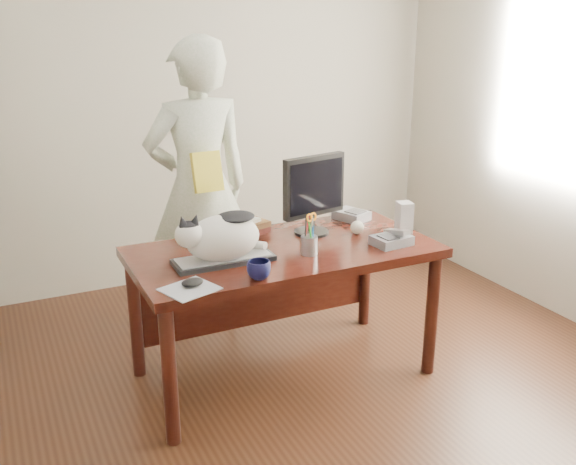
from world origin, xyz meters
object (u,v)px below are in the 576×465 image
(desk, at_px, (278,269))
(cat, at_px, (220,236))
(mouse, at_px, (192,282))
(pen_cup, at_px, (309,243))
(calculator, at_px, (351,215))
(phone, at_px, (392,239))
(monitor, at_px, (314,191))
(speaker, at_px, (404,217))
(baseball, at_px, (357,227))
(keyboard, at_px, (224,259))
(person, at_px, (199,188))
(book_stack, at_px, (247,227))
(coffee_mug, at_px, (259,270))

(desk, height_order, cat, cat)
(desk, height_order, mouse, mouse)
(pen_cup, relative_size, calculator, 0.94)
(mouse, bearing_deg, phone, -14.78)
(pen_cup, bearing_deg, monitor, 58.27)
(cat, distance_m, speaker, 1.10)
(baseball, bearing_deg, speaker, -19.08)
(keyboard, relative_size, speaker, 2.84)
(desk, distance_m, calculator, 0.64)
(keyboard, xyz_separation_m, person, (0.16, 0.85, 0.15))
(phone, bearing_deg, pen_cup, 166.80)
(desk, bearing_deg, calculator, 18.87)
(monitor, distance_m, baseball, 0.33)
(phone, height_order, calculator, phone)
(mouse, xyz_separation_m, calculator, (1.18, 0.57, 0.00))
(monitor, xyz_separation_m, person, (-0.45, 0.66, -0.09))
(desk, xyz_separation_m, baseball, (0.47, -0.05, 0.19))
(book_stack, height_order, calculator, book_stack)
(monitor, height_order, book_stack, monitor)
(coffee_mug, relative_size, calculator, 0.48)
(monitor, height_order, calculator, monitor)
(phone, relative_size, person, 0.12)
(pen_cup, bearing_deg, speaker, 7.33)
(mouse, distance_m, baseball, 1.11)
(pen_cup, bearing_deg, mouse, -167.24)
(desk, distance_m, person, 0.80)
(coffee_mug, distance_m, person, 1.14)
(pen_cup, relative_size, book_stack, 0.80)
(desk, bearing_deg, baseball, -6.06)
(coffee_mug, height_order, book_stack, coffee_mug)
(coffee_mug, bearing_deg, phone, 8.71)
(cat, relative_size, mouse, 4.16)
(monitor, xyz_separation_m, mouse, (-0.84, -0.43, -0.23))
(pen_cup, bearing_deg, person, 106.50)
(keyboard, height_order, pen_cup, pen_cup)
(mouse, height_order, speaker, speaker)
(keyboard, relative_size, phone, 2.34)
(keyboard, relative_size, book_stack, 1.81)
(mouse, xyz_separation_m, book_stack, (0.51, 0.60, 0.01))
(phone, height_order, speaker, speaker)
(keyboard, height_order, speaker, speaker)
(desk, relative_size, pen_cup, 7.30)
(keyboard, xyz_separation_m, book_stack, (0.28, 0.37, 0.02))
(calculator, bearing_deg, baseball, -135.07)
(pen_cup, bearing_deg, baseball, 23.44)
(monitor, relative_size, book_stack, 1.62)
(phone, distance_m, baseball, 0.25)
(pen_cup, distance_m, calculator, 0.66)
(pen_cup, xyz_separation_m, person, (-0.28, 0.94, 0.10))
(book_stack, distance_m, calculator, 0.67)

